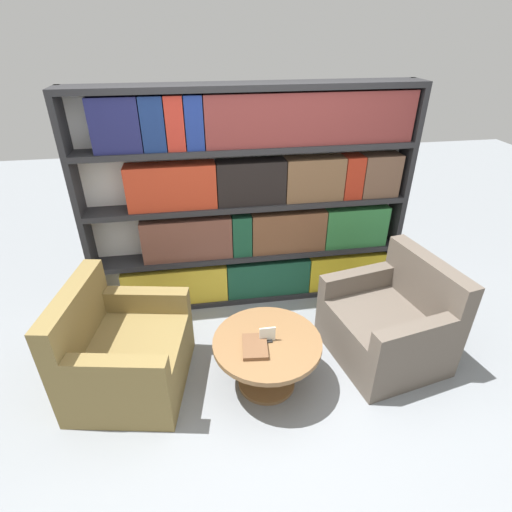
# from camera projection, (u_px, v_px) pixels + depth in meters

# --- Properties ---
(ground_plane) EXTENTS (14.00, 14.00, 0.00)m
(ground_plane) POSITION_uv_depth(u_px,v_px,m) (280.00, 411.00, 2.94)
(ground_plane) COLOR gray
(bookshelf) EXTENTS (2.99, 0.30, 2.07)m
(bookshelf) POSITION_uv_depth(u_px,v_px,m) (257.00, 203.00, 3.70)
(bookshelf) COLOR silver
(bookshelf) RESTS_ON ground_plane
(armchair_left) EXTENTS (0.96, 1.02, 0.87)m
(armchair_left) POSITION_uv_depth(u_px,v_px,m) (124.00, 354.00, 3.03)
(armchair_left) COLOR olive
(armchair_left) RESTS_ON ground_plane
(armchair_right) EXTENTS (0.97, 1.03, 0.87)m
(armchair_right) POSITION_uv_depth(u_px,v_px,m) (389.00, 325.00, 3.33)
(armchair_right) COLOR brown
(armchair_right) RESTS_ON ground_plane
(coffee_table) EXTENTS (0.82, 0.82, 0.44)m
(coffee_table) POSITION_uv_depth(u_px,v_px,m) (267.00, 353.00, 3.02)
(coffee_table) COLOR brown
(coffee_table) RESTS_ON ground_plane
(table_sign) EXTENTS (0.12, 0.06, 0.12)m
(table_sign) POSITION_uv_depth(u_px,v_px,m) (267.00, 335.00, 2.93)
(table_sign) COLOR black
(table_sign) RESTS_ON coffee_table
(stray_book) EXTENTS (0.20, 0.27, 0.03)m
(stray_book) POSITION_uv_depth(u_px,v_px,m) (255.00, 347.00, 2.88)
(stray_book) COLOR brown
(stray_book) RESTS_ON coffee_table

